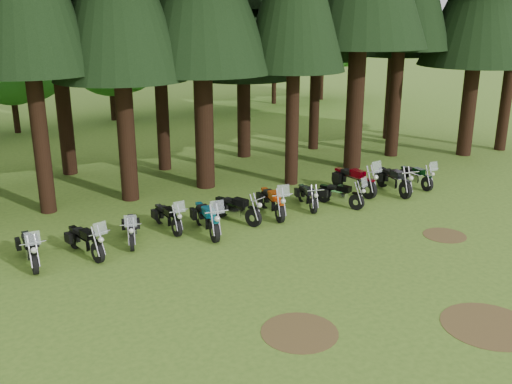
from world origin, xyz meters
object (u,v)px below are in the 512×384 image
motorcycle_3 (168,218)px  motorcycle_8 (340,195)px  motorcycle_0 (30,250)px  motorcycle_5 (236,210)px  motorcycle_9 (354,181)px  motorcycle_10 (394,181)px  motorcycle_1 (86,242)px  motorcycle_2 (131,230)px  motorcycle_6 (272,202)px  motorcycle_4 (207,219)px  motorcycle_7 (307,197)px  motorcycle_11 (416,177)px

motorcycle_3 → motorcycle_8: 6.62m
motorcycle_0 → motorcycle_5: 6.84m
motorcycle_9 → motorcycle_10: motorcycle_9 is taller
motorcycle_0 → motorcycle_5: (6.84, 0.08, -0.01)m
motorcycle_5 → motorcycle_8: bearing=-27.7°
motorcycle_0 → motorcycle_10: 13.95m
motorcycle_1 → motorcycle_2: 1.53m
motorcycle_6 → motorcycle_9: (4.22, 0.55, 0.04)m
motorcycle_4 → motorcycle_10: size_ratio=1.01×
motorcycle_2 → motorcycle_4: bearing=5.1°
motorcycle_1 → motorcycle_7: size_ratio=1.10×
motorcycle_6 → motorcycle_11: size_ratio=1.12×
motorcycle_10 → motorcycle_11: (1.38, 0.15, -0.06)m
motorcycle_11 → motorcycle_2: bearing=-176.7°
motorcycle_5 → motorcycle_8: size_ratio=1.03×
motorcycle_0 → motorcycle_3: bearing=8.4°
motorcycle_5 → motorcycle_6: bearing=-23.5°
motorcycle_2 → motorcycle_10: size_ratio=0.83×
motorcycle_0 → motorcycle_4: bearing=-2.8°
motorcycle_4 → motorcycle_1: bearing=-175.2°
motorcycle_8 → motorcycle_10: bearing=-16.2°
motorcycle_3 → motorcycle_9: size_ratio=0.80×
motorcycle_9 → motorcycle_3: bearing=175.9°
motorcycle_0 → motorcycle_1: bearing=-5.2°
motorcycle_5 → motorcycle_3: bearing=147.7°
motorcycle_1 → motorcycle_10: motorcycle_1 is taller
motorcycle_6 → motorcycle_8: (2.75, -0.43, -0.05)m
motorcycle_2 → motorcycle_8: (7.97, -0.52, 0.02)m
motorcycle_1 → motorcycle_11: size_ratio=1.02×
motorcycle_5 → motorcycle_9: motorcycle_9 is taller
motorcycle_4 → motorcycle_6: size_ratio=1.03×
motorcycle_0 → motorcycle_2: bearing=3.5°
motorcycle_4 → motorcycle_9: (7.02, 0.98, 0.03)m
motorcycle_6 → motorcycle_8: motorcycle_6 is taller
motorcycle_0 → motorcycle_3: (4.48, 0.54, -0.03)m
motorcycle_2 → motorcycle_7: 6.82m
motorcycle_3 → motorcycle_5: (2.36, -0.47, 0.02)m
motorcycle_7 → motorcycle_6: bearing=-160.4°
motorcycle_3 → motorcycle_11: bearing=-5.6°
motorcycle_0 → motorcycle_1: size_ratio=1.02×
motorcycle_0 → motorcycle_10: (13.95, -0.17, 0.04)m
motorcycle_3 → motorcycle_9: bearing=-2.5°
motorcycle_7 → motorcycle_11: size_ratio=0.93×
motorcycle_4 → motorcycle_7: motorcycle_4 is taller
motorcycle_7 → motorcycle_8: 1.26m
motorcycle_0 → motorcycle_5: bearing=2.1°
motorcycle_10 → motorcycle_6: bearing=-171.5°
motorcycle_10 → motorcycle_8: bearing=-164.9°
motorcycle_4 → motorcycle_10: motorcycle_4 is taller
motorcycle_0 → motorcycle_2: size_ratio=1.10×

